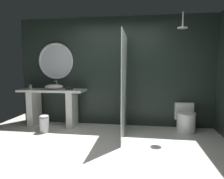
{
  "coord_description": "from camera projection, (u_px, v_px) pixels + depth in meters",
  "views": [
    {
      "loc": [
        0.61,
        -2.83,
        1.42
      ],
      "look_at": [
        0.08,
        0.75,
        1.0
      ],
      "focal_mm": 31.3,
      "sensor_mm": 36.0,
      "label": 1
    }
  ],
  "objects": [
    {
      "name": "shower_glass_panel",
      "position": [
        124.0,
        85.0,
        4.02
      ],
      "size": [
        0.02,
        1.37,
        2.09
      ],
      "primitive_type": "cube",
      "color": "silver",
      "rests_on": "ground_plane"
    },
    {
      "name": "waste_bin",
      "position": [
        44.0,
        123.0,
        4.25
      ],
      "size": [
        0.2,
        0.2,
        0.39
      ],
      "color": "silver",
      "rests_on": "ground_plane"
    },
    {
      "name": "rain_shower_head",
      "position": [
        183.0,
        26.0,
        3.86
      ],
      "size": [
        0.2,
        0.2,
        0.32
      ],
      "color": "silver"
    },
    {
      "name": "tissue_box",
      "position": [
        70.0,
        88.0,
        4.6
      ],
      "size": [
        0.15,
        0.12,
        0.06
      ],
      "primitive_type": "cube",
      "color": "#282D28",
      "rests_on": "vanity_counter"
    },
    {
      "name": "ground_plane",
      "position": [
        100.0,
        159.0,
        3.03
      ],
      "size": [
        5.76,
        5.76,
        0.0
      ],
      "primitive_type": "plane",
      "color": "silver"
    },
    {
      "name": "toilet",
      "position": [
        185.0,
        118.0,
        4.36
      ],
      "size": [
        0.42,
        0.61,
        0.61
      ],
      "color": "white",
      "rests_on": "ground_plane"
    },
    {
      "name": "vessel_sink",
      "position": [
        54.0,
        87.0,
        4.71
      ],
      "size": [
        0.45,
        0.37,
        0.2
      ],
      "color": "white",
      "rests_on": "vanity_counter"
    },
    {
      "name": "back_wall_panel",
      "position": [
        115.0,
        72.0,
        4.75
      ],
      "size": [
        4.8,
        0.1,
        2.6
      ],
      "primitive_type": "cube",
      "color": "#1E2823",
      "rests_on": "ground_plane"
    },
    {
      "name": "round_wall_mirror",
      "position": [
        56.0,
        61.0,
        4.85
      ],
      "size": [
        0.9,
        0.06,
        0.9
      ],
      "color": "silver"
    },
    {
      "name": "tumbler_cup",
      "position": [
        30.0,
        87.0,
        4.75
      ],
      "size": [
        0.07,
        0.07,
        0.1
      ],
      "primitive_type": "cylinder",
      "color": "silver",
      "rests_on": "vanity_counter"
    },
    {
      "name": "vanity_counter",
      "position": [
        53.0,
        104.0,
        4.72
      ],
      "size": [
        1.58,
        0.53,
        0.89
      ],
      "color": "silver",
      "rests_on": "ground_plane"
    }
  ]
}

